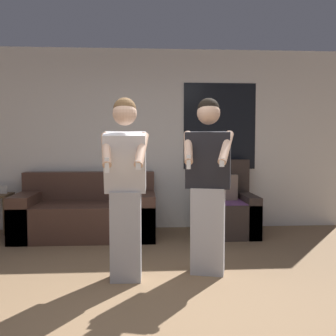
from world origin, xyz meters
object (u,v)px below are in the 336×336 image
armchair (224,210)px  couch (87,214)px  person_right (208,185)px  person_left (125,187)px

armchair → couch: bearing=-178.9°
person_right → person_left: bearing=-168.6°
person_left → person_right: (0.81, 0.16, -0.00)m
couch → armchair: bearing=1.1°
armchair → person_left: bearing=-125.8°
person_right → armchair: bearing=72.9°
person_left → person_right: size_ratio=0.99×
armchair → person_right: person_right is taller
armchair → person_left: size_ratio=0.61×
person_left → armchair: bearing=54.2°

